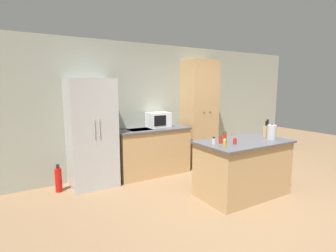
{
  "coord_description": "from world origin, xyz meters",
  "views": [
    {
      "loc": [
        -2.98,
        -2.55,
        1.75
      ],
      "look_at": [
        -0.59,
        1.4,
        1.05
      ],
      "focal_mm": 28.0,
      "sensor_mm": 36.0,
      "label": 1
    }
  ],
  "objects_px": {
    "pantry_cabinet": "(199,113)",
    "spice_bottle_short_red": "(214,141)",
    "microwave": "(158,120)",
    "fire_extinguisher": "(58,180)",
    "spice_bottle_green_herb": "(224,143)",
    "spice_bottle_tall_dark": "(221,139)",
    "spice_bottle_pale_salt": "(235,141)",
    "kettle": "(272,132)",
    "refrigerator": "(92,133)",
    "spice_bottle_amber_oil": "(225,137)",
    "knife_block": "(266,130)"
  },
  "relations": [
    {
      "from": "spice_bottle_amber_oil",
      "to": "kettle",
      "type": "bearing_deg",
      "value": -14.42
    },
    {
      "from": "kettle",
      "to": "refrigerator",
      "type": "bearing_deg",
      "value": 143.8
    },
    {
      "from": "knife_block",
      "to": "spice_bottle_green_herb",
      "type": "relative_size",
      "value": 2.42
    },
    {
      "from": "spice_bottle_amber_oil",
      "to": "spice_bottle_pale_salt",
      "type": "xyz_separation_m",
      "value": [
        0.03,
        -0.18,
        -0.04
      ]
    },
    {
      "from": "microwave",
      "to": "fire_extinguisher",
      "type": "distance_m",
      "value": 2.17
    },
    {
      "from": "pantry_cabinet",
      "to": "spice_bottle_tall_dark",
      "type": "distance_m",
      "value": 1.92
    },
    {
      "from": "knife_block",
      "to": "spice_bottle_pale_salt",
      "type": "distance_m",
      "value": 0.89
    },
    {
      "from": "knife_block",
      "to": "microwave",
      "type": "bearing_deg",
      "value": 122.85
    },
    {
      "from": "spice_bottle_amber_oil",
      "to": "spice_bottle_green_herb",
      "type": "bearing_deg",
      "value": -133.51
    },
    {
      "from": "spice_bottle_amber_oil",
      "to": "spice_bottle_green_herb",
      "type": "distance_m",
      "value": 0.36
    },
    {
      "from": "spice_bottle_tall_dark",
      "to": "spice_bottle_amber_oil",
      "type": "xyz_separation_m",
      "value": [
        0.11,
        0.03,
        0.02
      ]
    },
    {
      "from": "spice_bottle_tall_dark",
      "to": "spice_bottle_pale_salt",
      "type": "height_order",
      "value": "spice_bottle_tall_dark"
    },
    {
      "from": "refrigerator",
      "to": "spice_bottle_pale_salt",
      "type": "height_order",
      "value": "refrigerator"
    },
    {
      "from": "pantry_cabinet",
      "to": "spice_bottle_amber_oil",
      "type": "distance_m",
      "value": 1.84
    },
    {
      "from": "knife_block",
      "to": "spice_bottle_amber_oil",
      "type": "xyz_separation_m",
      "value": [
        -0.91,
        0.05,
        -0.03
      ]
    },
    {
      "from": "kettle",
      "to": "fire_extinguisher",
      "type": "bearing_deg",
      "value": 149.44
    },
    {
      "from": "pantry_cabinet",
      "to": "spice_bottle_amber_oil",
      "type": "height_order",
      "value": "pantry_cabinet"
    },
    {
      "from": "microwave",
      "to": "spice_bottle_green_herb",
      "type": "bearing_deg",
      "value": -90.64
    },
    {
      "from": "fire_extinguisher",
      "to": "refrigerator",
      "type": "bearing_deg",
      "value": 0.25
    },
    {
      "from": "spice_bottle_short_red",
      "to": "spice_bottle_tall_dark",
      "type": "bearing_deg",
      "value": -10.4
    },
    {
      "from": "microwave",
      "to": "fire_extinguisher",
      "type": "xyz_separation_m",
      "value": [
        -1.98,
        -0.13,
        -0.87
      ]
    },
    {
      "from": "pantry_cabinet",
      "to": "kettle",
      "type": "height_order",
      "value": "pantry_cabinet"
    },
    {
      "from": "spice_bottle_short_red",
      "to": "kettle",
      "type": "bearing_deg",
      "value": -10.9
    },
    {
      "from": "kettle",
      "to": "fire_extinguisher",
      "type": "height_order",
      "value": "kettle"
    },
    {
      "from": "spice_bottle_tall_dark",
      "to": "spice_bottle_pale_salt",
      "type": "xyz_separation_m",
      "value": [
        0.15,
        -0.15,
        -0.02
      ]
    },
    {
      "from": "spice_bottle_pale_salt",
      "to": "fire_extinguisher",
      "type": "bearing_deg",
      "value": 141.84
    },
    {
      "from": "refrigerator",
      "to": "kettle",
      "type": "relative_size",
      "value": 7.38
    },
    {
      "from": "pantry_cabinet",
      "to": "spice_bottle_pale_salt",
      "type": "height_order",
      "value": "pantry_cabinet"
    },
    {
      "from": "microwave",
      "to": "fire_extinguisher",
      "type": "bearing_deg",
      "value": -176.25
    },
    {
      "from": "knife_block",
      "to": "fire_extinguisher",
      "type": "distance_m",
      "value": 3.61
    },
    {
      "from": "pantry_cabinet",
      "to": "spice_bottle_tall_dark",
      "type": "height_order",
      "value": "pantry_cabinet"
    },
    {
      "from": "spice_bottle_tall_dark",
      "to": "spice_bottle_green_herb",
      "type": "xyz_separation_m",
      "value": [
        -0.13,
        -0.23,
        -0.01
      ]
    },
    {
      "from": "refrigerator",
      "to": "kettle",
      "type": "xyz_separation_m",
      "value": [
        2.45,
        -1.8,
        0.07
      ]
    },
    {
      "from": "pantry_cabinet",
      "to": "fire_extinguisher",
      "type": "xyz_separation_m",
      "value": [
        -3.0,
        -0.07,
        -0.95
      ]
    },
    {
      "from": "fire_extinguisher",
      "to": "knife_block",
      "type": "bearing_deg",
      "value": -27.58
    },
    {
      "from": "pantry_cabinet",
      "to": "spice_bottle_amber_oil",
      "type": "bearing_deg",
      "value": -115.59
    },
    {
      "from": "refrigerator",
      "to": "pantry_cabinet",
      "type": "relative_size",
      "value": 0.81
    },
    {
      "from": "kettle",
      "to": "spice_bottle_tall_dark",
      "type": "bearing_deg",
      "value": 169.03
    },
    {
      "from": "kettle",
      "to": "knife_block",
      "type": "bearing_deg",
      "value": 63.72
    },
    {
      "from": "spice_bottle_green_herb",
      "to": "microwave",
      "type": "bearing_deg",
      "value": 89.36
    },
    {
      "from": "refrigerator",
      "to": "pantry_cabinet",
      "type": "xyz_separation_m",
      "value": [
        2.41,
        0.07,
        0.21
      ]
    },
    {
      "from": "spice_bottle_pale_salt",
      "to": "fire_extinguisher",
      "type": "distance_m",
      "value": 2.94
    },
    {
      "from": "refrigerator",
      "to": "fire_extinguisher",
      "type": "distance_m",
      "value": 0.94
    },
    {
      "from": "pantry_cabinet",
      "to": "fire_extinguisher",
      "type": "distance_m",
      "value": 3.14
    },
    {
      "from": "spice_bottle_short_red",
      "to": "refrigerator",
      "type": "bearing_deg",
      "value": 131.24
    },
    {
      "from": "refrigerator",
      "to": "spice_bottle_green_herb",
      "type": "bearing_deg",
      "value": -53.25
    },
    {
      "from": "spice_bottle_amber_oil",
      "to": "fire_extinguisher",
      "type": "bearing_deg",
      "value": 144.42
    },
    {
      "from": "spice_bottle_amber_oil",
      "to": "spice_bottle_short_red",
      "type": "bearing_deg",
      "value": -177.66
    },
    {
      "from": "pantry_cabinet",
      "to": "spice_bottle_short_red",
      "type": "relative_size",
      "value": 21.53
    },
    {
      "from": "refrigerator",
      "to": "spice_bottle_amber_oil",
      "type": "distance_m",
      "value": 2.27
    }
  ]
}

